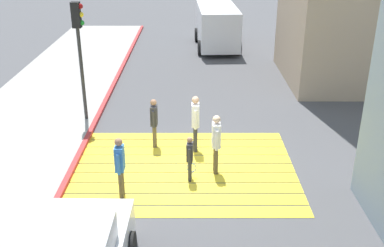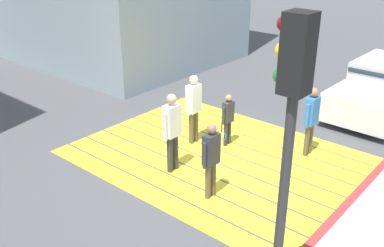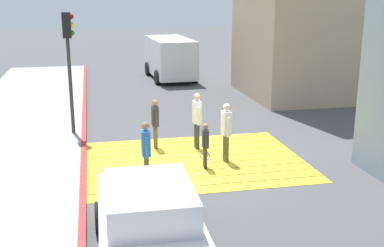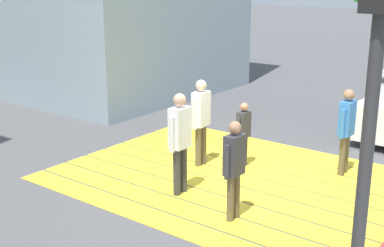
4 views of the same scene
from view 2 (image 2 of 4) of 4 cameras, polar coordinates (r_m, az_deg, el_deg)
name	(u,v)px [view 2 (image 2 of 4)]	position (r m, az deg, el deg)	size (l,w,h in m)	color
ground_plane	(216,156)	(10.54, 3.15, -4.21)	(120.00, 120.00, 0.00)	#4C4C4F
crosswalk_stripes	(216,156)	(10.53, 3.15, -4.18)	(6.40, 4.90, 0.01)	yellow
curb_painted	(349,204)	(9.20, 19.66, -9.81)	(0.16, 40.00, 0.13)	#BC3333
car_parked_near_curb	(383,89)	(13.88, 23.54, 4.15)	(2.04, 4.33, 1.57)	white
traffic_light_corner	(289,125)	(4.82, 12.42, -0.19)	(0.39, 0.28, 4.24)	#2D2D2D
pedestrian_adult_lead	(172,127)	(9.45, -2.59, -0.50)	(0.24, 0.53, 1.82)	#333338
pedestrian_adult_trailing	(194,104)	(10.77, 0.22, 2.51)	(0.24, 0.52, 1.77)	brown
pedestrian_adult_side	(311,117)	(10.54, 15.21, 0.87)	(0.22, 0.50, 1.69)	brown
pedestrian_teen_behind	(211,156)	(8.55, 2.49, -4.18)	(0.21, 0.48, 1.61)	brown
pedestrian_child_with_racket	(228,117)	(10.77, 4.66, 0.84)	(0.29, 0.41, 1.33)	#333338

